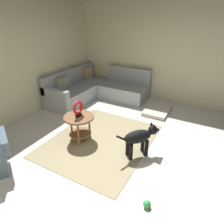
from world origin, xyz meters
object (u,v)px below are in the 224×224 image
torus_sculpture (78,108)px  dog_bed_mat (157,111)px  dog (140,137)px  sectional_couch (95,90)px  dog_toy_ball (147,204)px  side_table (79,122)px

torus_sculpture → dog_bed_mat: (1.99, -1.01, -0.67)m
torus_sculpture → dog: size_ratio=0.48×
sectional_couch → dog_bed_mat: size_ratio=2.81×
dog → dog_toy_ball: (-0.99, -0.52, -0.32)m
dog → dog_toy_ball: 1.16m
dog → sectional_couch: bearing=179.4°
side_table → dog_bed_mat: (1.99, -1.01, -0.37)m
dog_bed_mat → dog_toy_ball: (-2.86, -0.75, 0.01)m
torus_sculpture → dog_bed_mat: torus_sculpture is taller
sectional_couch → dog: size_ratio=3.30×
dog → torus_sculpture: bearing=-134.4°
torus_sculpture → dog: bearing=-84.5°
side_table → dog_toy_ball: (-0.87, -1.76, -0.36)m
dog → dog_toy_ball: bearing=-22.1°
dog_toy_ball → dog: bearing=27.7°
dog_toy_ball → side_table: bearing=63.8°
side_table → dog: dog is taller
dog_toy_ball → torus_sculpture: bearing=63.8°
side_table → torus_sculpture: bearing=-88.7°
torus_sculpture → dog: torus_sculpture is taller
sectional_couch → dog_bed_mat: (-0.01, -1.94, -0.24)m
dog → dog_bed_mat: bearing=137.2°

